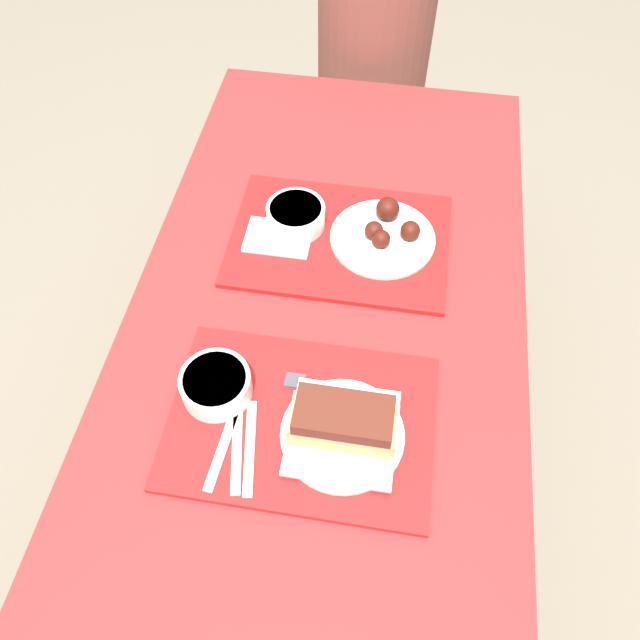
# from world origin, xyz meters

# --- Properties ---
(ground_plane) EXTENTS (12.00, 12.00, 0.00)m
(ground_plane) POSITION_xyz_m (0.00, 0.00, 0.00)
(ground_plane) COLOR #706656
(picnic_table) EXTENTS (0.77, 1.70, 0.76)m
(picnic_table) POSITION_xyz_m (0.00, 0.00, 0.66)
(picnic_table) COLOR maroon
(picnic_table) RESTS_ON ground_plane
(picnic_bench_far) EXTENTS (0.73, 0.28, 0.43)m
(picnic_bench_far) POSITION_xyz_m (0.00, 1.07, 0.36)
(picnic_bench_far) COLOR maroon
(picnic_bench_far) RESTS_ON ground_plane
(tray_near) EXTENTS (0.46, 0.32, 0.01)m
(tray_near) POSITION_xyz_m (-0.01, -0.15, 0.76)
(tray_near) COLOR red
(tray_near) RESTS_ON picnic_table
(tray_far) EXTENTS (0.46, 0.32, 0.01)m
(tray_far) POSITION_xyz_m (-0.00, 0.28, 0.76)
(tray_far) COLOR red
(tray_far) RESTS_ON picnic_table
(bowl_coleslaw_near) EXTENTS (0.12, 0.12, 0.05)m
(bowl_coleslaw_near) POSITION_xyz_m (-0.16, -0.12, 0.79)
(bowl_coleslaw_near) COLOR white
(bowl_coleslaw_near) RESTS_ON tray_near
(brisket_sandwich_plate) EXTENTS (0.21, 0.21, 0.09)m
(brisket_sandwich_plate) POSITION_xyz_m (0.07, -0.17, 0.80)
(brisket_sandwich_plate) COLOR beige
(brisket_sandwich_plate) RESTS_ON tray_near
(plastic_fork_near) EXTENTS (0.05, 0.17, 0.00)m
(plastic_fork_near) POSITION_xyz_m (-0.10, -0.21, 0.77)
(plastic_fork_near) COLOR white
(plastic_fork_near) RESTS_ON tray_near
(plastic_knife_near) EXTENTS (0.05, 0.17, 0.00)m
(plastic_knife_near) POSITION_xyz_m (-0.08, -0.21, 0.77)
(plastic_knife_near) COLOR white
(plastic_knife_near) RESTS_ON tray_near
(plastic_spoon_near) EXTENTS (0.03, 0.17, 0.00)m
(plastic_spoon_near) POSITION_xyz_m (-0.13, -0.21, 0.77)
(plastic_spoon_near) COLOR white
(plastic_spoon_near) RESTS_ON tray_near
(condiment_packet) EXTENTS (0.04, 0.03, 0.01)m
(condiment_packet) POSITION_xyz_m (-0.03, -0.08, 0.77)
(condiment_packet) COLOR #3F3F47
(condiment_packet) RESTS_ON tray_near
(bowl_coleslaw_far) EXTENTS (0.12, 0.12, 0.05)m
(bowl_coleslaw_far) POSITION_xyz_m (-0.10, 0.30, 0.79)
(bowl_coleslaw_far) COLOR white
(bowl_coleslaw_far) RESTS_ON tray_far
(wings_plate_far) EXTENTS (0.22, 0.22, 0.06)m
(wings_plate_far) POSITION_xyz_m (0.09, 0.30, 0.78)
(wings_plate_far) COLOR beige
(wings_plate_far) RESTS_ON tray_far
(napkin_far) EXTENTS (0.14, 0.10, 0.01)m
(napkin_far) POSITION_xyz_m (-0.13, 0.25, 0.77)
(napkin_far) COLOR white
(napkin_far) RESTS_ON tray_far
(person_seated_across) EXTENTS (0.32, 0.32, 0.74)m
(person_seated_across) POSITION_xyz_m (-0.01, 1.07, 0.75)
(person_seated_across) COLOR brown
(person_seated_across) RESTS_ON picnic_bench_far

